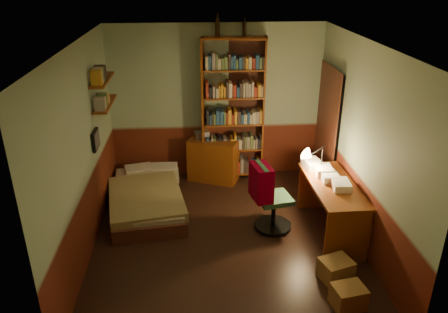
{
  "coord_description": "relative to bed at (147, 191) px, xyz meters",
  "views": [
    {
      "loc": [
        -0.39,
        -5.0,
        3.44
      ],
      "look_at": [
        0.0,
        0.25,
        1.1
      ],
      "focal_mm": 35.0,
      "sensor_mm": 36.0,
      "label": 1
    }
  ],
  "objects": [
    {
      "name": "red_jacket",
      "position": [
        1.59,
        -0.7,
        0.99
      ],
      "size": [
        0.29,
        0.44,
        0.48
      ],
      "primitive_type": "cube",
      "rotation": [
        0.0,
        0.0,
        0.18
      ],
      "color": "maroon",
      "rests_on": "office_chair"
    },
    {
      "name": "wall_back",
      "position": [
        1.13,
        1.11,
        1.02
      ],
      "size": [
        3.5,
        0.02,
        2.6
      ],
      "primitive_type": "cube",
      "color": "#8BA382",
      "rests_on": "ground"
    },
    {
      "name": "cardboard_box_b",
      "position": [
        2.36,
        -1.85,
        -0.15
      ],
      "size": [
        0.43,
        0.39,
        0.25
      ],
      "primitive_type": "cube",
      "rotation": [
        0.0,
        0.0,
        0.31
      ],
      "color": "olive",
      "rests_on": "ground"
    },
    {
      "name": "desk",
      "position": [
        2.57,
        -0.88,
        0.1
      ],
      "size": [
        0.62,
        1.42,
        0.76
      ],
      "primitive_type": "cube",
      "rotation": [
        0.0,
        0.0,
        0.03
      ],
      "color": "brown",
      "rests_on": "ground"
    },
    {
      "name": "wall_shelf_lower",
      "position": [
        -0.51,
        0.2,
        1.32
      ],
      "size": [
        0.2,
        0.9,
        0.03
      ],
      "primitive_type": "cube",
      "color": "brown",
      "rests_on": "wall_left"
    },
    {
      "name": "bookshelf",
      "position": [
        1.4,
        0.95,
        0.92
      ],
      "size": [
        1.06,
        0.46,
        2.4
      ],
      "primitive_type": "cube",
      "rotation": [
        0.0,
        0.0,
        -0.14
      ],
      "color": "brown",
      "rests_on": "ground"
    },
    {
      "name": "framed_picture",
      "position": [
        -0.59,
        -0.3,
        0.97
      ],
      "size": [
        0.04,
        0.32,
        0.26
      ],
      "primitive_type": "cube",
      "color": "black",
      "rests_on": "wall_left"
    },
    {
      "name": "paper_stack",
      "position": [
        2.41,
        -0.38,
        0.54
      ],
      "size": [
        0.27,
        0.34,
        0.12
      ],
      "primitive_type": "cube",
      "rotation": [
        0.0,
        0.0,
        0.16
      ],
      "color": "silver",
      "rests_on": "desk"
    },
    {
      "name": "wall_front",
      "position": [
        1.13,
        -2.91,
        1.02
      ],
      "size": [
        3.5,
        0.02,
        2.6
      ],
      "primitive_type": "cube",
      "color": "#8BA382",
      "rests_on": "ground"
    },
    {
      "name": "door_trim",
      "position": [
        2.81,
        0.4,
        0.72
      ],
      "size": [
        0.02,
        0.98,
        2.08
      ],
      "primitive_type": "cube",
      "color": "#411F15",
      "rests_on": "ground"
    },
    {
      "name": "bed",
      "position": [
        0.0,
        0.0,
        0.0
      ],
      "size": [
        1.21,
        1.96,
        0.55
      ],
      "primitive_type": "cube",
      "rotation": [
        0.0,
        0.0,
        0.12
      ],
      "color": "#8F8F50",
      "rests_on": "ground"
    },
    {
      "name": "wall_right",
      "position": [
        2.89,
        -0.9,
        1.02
      ],
      "size": [
        0.02,
        4.0,
        2.6
      ],
      "primitive_type": "cube",
      "color": "#8BA382",
      "rests_on": "ground"
    },
    {
      "name": "wall_left",
      "position": [
        -0.63,
        -0.9,
        1.02
      ],
      "size": [
        0.02,
        4.0,
        2.6
      ],
      "primitive_type": "cube",
      "color": "#8BA382",
      "rests_on": "ground"
    },
    {
      "name": "ceiling",
      "position": [
        1.13,
        -0.9,
        2.33
      ],
      "size": [
        3.5,
        4.0,
        0.02
      ],
      "primitive_type": "cube",
      "color": "silver",
      "rests_on": "wall_back"
    },
    {
      "name": "doorway",
      "position": [
        2.85,
        0.4,
        0.72
      ],
      "size": [
        0.06,
        0.9,
        2.0
      ],
      "primitive_type": "cube",
      "color": "black",
      "rests_on": "ground"
    },
    {
      "name": "bottle_left",
      "position": [
        1.15,
        1.05,
        2.26
      ],
      "size": [
        0.09,
        0.09,
        0.27
      ],
      "primitive_type": "cylinder",
      "rotation": [
        0.0,
        0.0,
        0.26
      ],
      "color": "black",
      "rests_on": "bookshelf"
    },
    {
      "name": "floor",
      "position": [
        1.13,
        -0.9,
        -0.29
      ],
      "size": [
        3.5,
        4.0,
        0.02
      ],
      "primitive_type": "cube",
      "color": "black",
      "rests_on": "ground"
    },
    {
      "name": "cardboard_box_a",
      "position": [
        2.36,
        -2.31,
        -0.15
      ],
      "size": [
        0.38,
        0.33,
        0.26
      ],
      "primitive_type": "cube",
      "rotation": [
        0.0,
        0.0,
        0.18
      ],
      "color": "olive",
      "rests_on": "ground"
    },
    {
      "name": "desk_lamp",
      "position": [
        2.5,
        -0.51,
        0.8
      ],
      "size": [
        0.23,
        0.23,
        0.64
      ],
      "primitive_type": "cone",
      "rotation": [
        0.0,
        0.0,
        -0.25
      ],
      "color": "black",
      "rests_on": "desk"
    },
    {
      "name": "bottle_right",
      "position": [
        1.57,
        1.05,
        2.23
      ],
      "size": [
        0.06,
        0.06,
        0.22
      ],
      "primitive_type": "cylinder",
      "rotation": [
        0.0,
        0.0,
        -0.1
      ],
      "color": "black",
      "rests_on": "bookshelf"
    },
    {
      "name": "wall_shelf_upper",
      "position": [
        -0.51,
        0.2,
        1.67
      ],
      "size": [
        0.2,
        0.9,
        0.03
      ],
      "primitive_type": "cube",
      "color": "brown",
      "rests_on": "wall_left"
    },
    {
      "name": "dresser",
      "position": [
        1.06,
        0.86,
        0.09
      ],
      "size": [
        0.91,
        0.69,
        0.73
      ],
      "primitive_type": "cube",
      "rotation": [
        0.0,
        0.0,
        -0.39
      ],
      "color": "brown",
      "rests_on": "ground"
    },
    {
      "name": "mini_stereo",
      "position": [
        0.87,
        0.99,
        0.51
      ],
      "size": [
        0.27,
        0.23,
        0.12
      ],
      "primitive_type": "cube",
      "rotation": [
        0.0,
        0.0,
        0.28
      ],
      "color": "#B2B2B7",
      "rests_on": "dresser"
    },
    {
      "name": "office_chair",
      "position": [
        1.82,
        -0.71,
        0.24
      ],
      "size": [
        0.59,
        0.54,
        1.03
      ],
      "primitive_type": "cube",
      "rotation": [
        0.0,
        0.0,
        0.2
      ],
      "color": "#31643D",
      "rests_on": "ground"
    }
  ]
}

